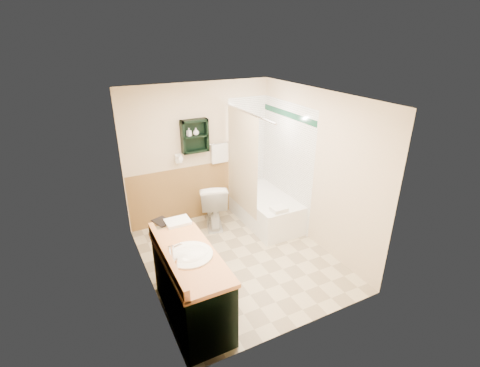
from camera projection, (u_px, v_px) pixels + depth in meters
name	position (u px, v px, depth m)	size (l,w,h in m)	color
floor	(239.00, 258.00, 5.22)	(3.00, 3.00, 0.00)	beige
back_wall	(199.00, 153.00, 5.98)	(2.60, 0.04, 2.40)	#FFF1C7
left_wall	(141.00, 205.00, 4.19)	(0.04, 3.00, 2.40)	#FFF1C7
right_wall	(316.00, 169.00, 5.28)	(0.04, 3.00, 2.40)	#FFF1C7
ceiling	(238.00, 94.00, 4.25)	(2.60, 3.00, 0.04)	white
wainscot_left	(150.00, 253.00, 4.49)	(2.98, 2.98, 1.00)	#A97C44
wainscot_back	(202.00, 191.00, 6.23)	(2.58, 2.58, 1.00)	#A97C44
mirror_frame	(154.00, 200.00, 3.64)	(1.30, 1.30, 1.00)	brown
mirror_glass	(154.00, 200.00, 3.64)	(1.20, 1.20, 0.90)	white
tile_right	(286.00, 164.00, 5.94)	(1.50, 1.50, 2.10)	white
tile_back	(252.00, 154.00, 6.43)	(0.95, 0.95, 2.10)	white
tile_accent	(288.00, 114.00, 5.59)	(1.50, 1.50, 0.10)	#12412C
wall_shelf	(195.00, 136.00, 5.70)	(0.45, 0.15, 0.55)	black
hair_dryer	(178.00, 158.00, 5.74)	(0.10, 0.24, 0.18)	white
towel_bar	(219.00, 143.00, 6.01)	(0.40, 0.06, 0.40)	white
curtain_rod	(248.00, 113.00, 5.25)	(0.03, 0.03, 1.60)	silver
shower_curtain	(242.00, 162.00, 5.73)	(1.05, 1.05, 1.70)	beige
vanity	(192.00, 286.00, 4.00)	(0.59, 1.36, 0.86)	black
bathtub	(265.00, 208.00, 6.16)	(0.77, 1.50, 0.51)	white
toilet	(213.00, 204.00, 5.99)	(0.45, 0.81, 0.79)	white
counter_towel	(178.00, 222.00, 4.46)	(0.31, 0.24, 0.04)	white
vanity_book	(155.00, 217.00, 4.37)	(0.18, 0.02, 0.24)	black
tub_towel	(279.00, 209.00, 5.48)	(0.24, 0.20, 0.07)	white
soap_bottle_a	(189.00, 134.00, 5.64)	(0.06, 0.13, 0.06)	white
soap_bottle_b	(196.00, 132.00, 5.68)	(0.09, 0.12, 0.09)	white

